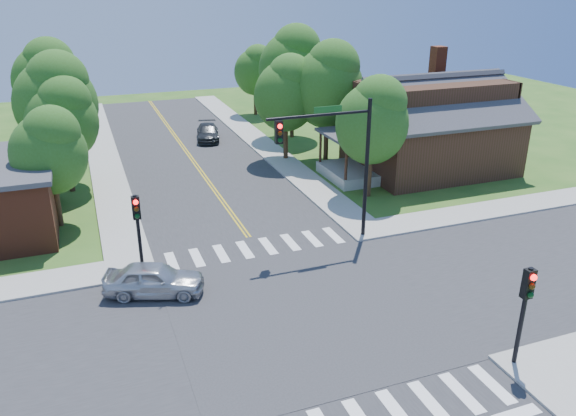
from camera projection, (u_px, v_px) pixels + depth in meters
name	position (u px, v px, depth m)	size (l,w,h in m)	color
ground	(303.00, 313.00, 22.49)	(100.00, 100.00, 0.00)	#2D5B1C
road_ns	(303.00, 312.00, 22.48)	(10.00, 90.00, 0.04)	#2D2D30
road_ew	(303.00, 312.00, 22.48)	(90.00, 10.00, 0.04)	#2D2D30
intersection_patch	(303.00, 313.00, 22.49)	(10.20, 10.20, 0.06)	#2D2D30
sidewalk_ne	(422.00, 160.00, 41.32)	(40.00, 40.00, 0.14)	#9E9B93
crosswalk_north	(257.00, 248.00, 27.85)	(8.85, 2.00, 0.01)	white
crosswalk_south	(379.00, 416.00, 17.10)	(8.85, 2.00, 0.01)	white
centerline	(303.00, 312.00, 22.47)	(0.30, 90.00, 0.01)	gold
signal_mast_ne	(336.00, 150.00, 26.77)	(5.30, 0.42, 7.20)	black
signal_pole_se	(526.00, 299.00, 18.43)	(0.34, 0.42, 3.80)	black
signal_pole_nw	(137.00, 220.00, 24.50)	(0.34, 0.42, 3.80)	black
house_ne	(430.00, 122.00, 38.48)	(13.05, 8.80, 7.11)	#352112
tree_e_a	(374.00, 118.00, 32.81)	(4.36, 4.15, 7.42)	#382314
tree_e_b	(329.00, 82.00, 39.31)	(5.12, 4.86, 8.70)	#382314
tree_e_c	(293.00, 64.00, 45.34)	(5.44, 5.17, 9.25)	#382314
tree_e_d	(256.00, 69.00, 53.83)	(3.98, 3.78, 6.76)	#382314
tree_w_a	(50.00, 149.00, 28.87)	(3.88, 3.68, 6.59)	#382314
tree_w_b	(57.00, 98.00, 34.51)	(5.04, 4.78, 8.56)	#382314
tree_w_c	(48.00, 77.00, 41.76)	(5.05, 4.80, 8.59)	#382314
tree_w_d	(51.00, 79.00, 49.74)	(3.75, 3.56, 6.37)	#382314
tree_house	(287.00, 91.00, 39.70)	(4.54, 4.31, 7.71)	#382314
tree_bldg	(63.00, 117.00, 33.65)	(4.28, 4.06, 7.27)	#382314
car_silver	(154.00, 280.00, 23.52)	(4.48, 2.98, 1.42)	silver
car_dgrey	(208.00, 133.00, 46.38)	(2.58, 4.58, 1.25)	#2B2E30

